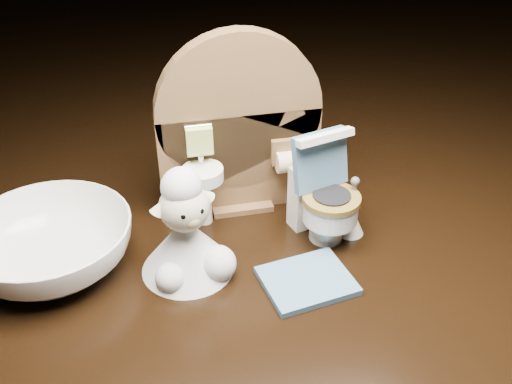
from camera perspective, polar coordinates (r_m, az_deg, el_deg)
backdrop_panel at (r=0.45m, az=-1.77°, el=5.65°), size 0.13×0.05×0.15m
toy_toilet at (r=0.44m, az=6.67°, el=-0.65°), size 0.05×0.06×0.09m
bath_mat at (r=0.41m, az=5.12°, el=-8.83°), size 0.07×0.06×0.00m
toilet_brush at (r=0.45m, az=9.48°, el=-2.62°), size 0.02×0.02×0.05m
plush_lamb at (r=0.40m, az=-6.90°, el=-4.50°), size 0.07×0.07×0.09m
ceramic_bowl at (r=0.44m, az=-19.86°, el=-5.07°), size 0.14×0.14×0.04m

